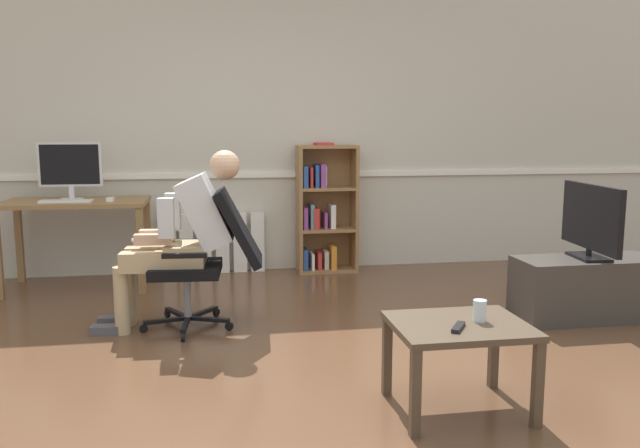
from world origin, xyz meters
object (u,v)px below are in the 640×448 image
Objects in this scene: bookshelf at (324,210)px; person_seated at (181,234)px; keyboard at (66,201)px; office_chair at (210,253)px; coffee_table at (459,336)px; tv_stand at (587,289)px; computer_desk at (76,213)px; spare_remote at (458,327)px; computer_mouse at (110,199)px; tv_screen at (591,220)px; drinking_glass at (480,311)px; radiator at (214,243)px; imac_monitor at (70,167)px.

person_seated is at bearing -128.44° from bookshelf.
office_chair is at bearing -44.81° from keyboard.
keyboard is 3.59m from coffee_table.
keyboard is 0.43× the size of office_chair.
bookshelf is 2.47m from tv_stand.
computer_desk is 1.85× the size of coffee_table.
tv_stand is at bearing -104.73° from spare_remote.
computer_mouse is 0.67× the size of spare_remote.
tv_stand is at bearing 88.79° from office_chair.
keyboard is at bearing -169.09° from bookshelf.
tv_screen reaches higher than computer_mouse.
coffee_table is 0.16m from drinking_glass.
radiator reaches higher than spare_remote.
radiator is at bearing 109.81° from coffee_table.
tv_screen is 1.98m from coffee_table.
computer_desk is 0.97× the size of bookshelf.
spare_remote reaches higher than coffee_table.
drinking_glass is at bearing -49.78° from imac_monitor.
imac_monitor is at bearing -140.09° from person_seated.
bookshelf is at bearing 7.56° from computer_desk.
tv_screen reaches higher than coffee_table.
keyboard is at bearing 159.69° from tv_stand.
tv_stand is (3.82, -1.63, -0.81)m from imac_monitor.
keyboard is 2.76× the size of spare_remote.
radiator is 1.49× the size of coffee_table.
bookshelf is 1.28× the size of office_chair.
office_chair is 1.98m from spare_remote.
person_seated reaches higher than drinking_glass.
computer_mouse is at bearing 3.28° from keyboard.
computer_desk is 1.26m from radiator.
imac_monitor is 0.65× the size of tv_screen.
coffee_table is at bearing -53.57° from computer_mouse.
radiator is 6.38× the size of spare_remote.
tv_stand is (3.48, -1.44, -0.55)m from computer_mouse.
office_chair is at bearing 174.51° from tv_stand.
computer_desk is at bearing 72.24° from keyboard.
tv_screen reaches higher than keyboard.
bookshelf is 3.21m from spare_remote.
office_chair is at bearing -90.71° from radiator.
computer_mouse is 3.80m from tv_stand.
tv_screen is 7.58× the size of drinking_glass.
person_seated is 1.90× the size of coffee_table.
imac_monitor is 5.20× the size of computer_mouse.
keyboard is at bearing -107.76° from computer_desk.
drinking_glass is (2.45, -2.90, -0.54)m from imac_monitor.
drinking_glass is 0.18m from spare_remote.
person_seated is (-0.21, -1.68, 0.37)m from radiator.
computer_mouse is at bearing -21.62° from spare_remote.
bookshelf is 1.28× the size of radiator.
office_chair reaches higher than computer_desk.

